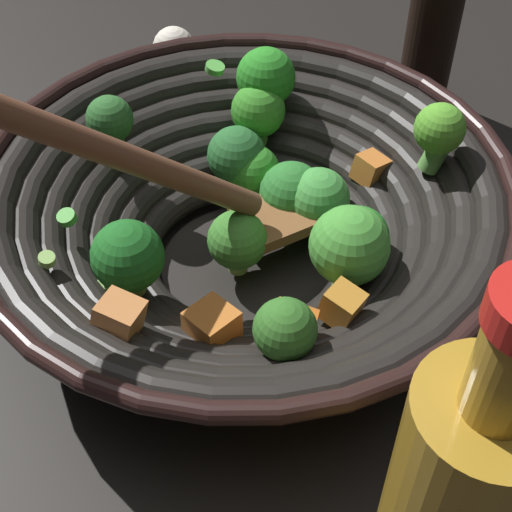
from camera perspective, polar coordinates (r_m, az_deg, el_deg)
ground_plane at (r=0.60m, az=-0.76°, el=-1.21°), size 4.00×4.00×0.00m
wok at (r=0.56m, az=-0.71°, el=3.44°), size 0.39×0.43×0.27m
soy_sauce_bottle at (r=0.76m, az=13.03°, el=15.64°), size 0.05×0.05×0.18m
garlic_bulb at (r=0.83m, az=-6.21°, el=15.32°), size 0.04×0.04×0.04m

